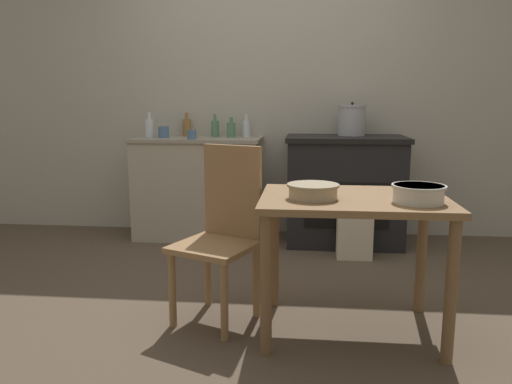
{
  "coord_description": "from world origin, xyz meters",
  "views": [
    {
      "loc": [
        0.34,
        -2.98,
        1.19
      ],
      "look_at": [
        0.0,
        0.41,
        0.58
      ],
      "focal_mm": 35.0,
      "sensor_mm": 36.0,
      "label": 1
    }
  ],
  "objects_px": {
    "bottle_center_left": "(215,128)",
    "cup_mid_right": "(192,135)",
    "mixing_bowl_small": "(313,190)",
    "stove": "(344,190)",
    "work_table": "(353,219)",
    "mixing_bowl_large": "(419,193)",
    "bottle_center": "(187,127)",
    "chair": "(223,230)",
    "bottle_left": "(150,127)",
    "bottle_mid_left": "(231,129)",
    "flour_sack": "(354,232)",
    "bottle_far_left": "(246,128)",
    "cup_center_right": "(164,132)",
    "stock_pot": "(352,120)"
  },
  "relations": [
    {
      "from": "bottle_far_left",
      "to": "bottle_left",
      "type": "relative_size",
      "value": 0.93
    },
    {
      "from": "stove",
      "to": "chair",
      "type": "height_order",
      "value": "chair"
    },
    {
      "from": "bottle_mid_left",
      "to": "bottle_far_left",
      "type": "bearing_deg",
      "value": 28.33
    },
    {
      "from": "bottle_center_left",
      "to": "stock_pot",
      "type": "bearing_deg",
      "value": -3.66
    },
    {
      "from": "bottle_left",
      "to": "cup_mid_right",
      "type": "bearing_deg",
      "value": -25.76
    },
    {
      "from": "stove",
      "to": "bottle_center_left",
      "type": "bearing_deg",
      "value": 171.78
    },
    {
      "from": "mixing_bowl_small",
      "to": "cup_mid_right",
      "type": "xyz_separation_m",
      "value": [
        -0.99,
        1.67,
        0.16
      ]
    },
    {
      "from": "bottle_left",
      "to": "bottle_center_left",
      "type": "xyz_separation_m",
      "value": [
        0.57,
        0.09,
        -0.01
      ]
    },
    {
      "from": "stove",
      "to": "cup_center_right",
      "type": "height_order",
      "value": "cup_center_right"
    },
    {
      "from": "stove",
      "to": "bottle_far_left",
      "type": "bearing_deg",
      "value": 166.73
    },
    {
      "from": "stock_pot",
      "to": "bottle_mid_left",
      "type": "relative_size",
      "value": 1.59
    },
    {
      "from": "bottle_far_left",
      "to": "cup_center_right",
      "type": "distance_m",
      "value": 0.73
    },
    {
      "from": "mixing_bowl_small",
      "to": "bottle_center_left",
      "type": "relative_size",
      "value": 1.3
    },
    {
      "from": "chair",
      "to": "cup_center_right",
      "type": "bearing_deg",
      "value": 139.24
    },
    {
      "from": "stock_pot",
      "to": "bottle_center_left",
      "type": "bearing_deg",
      "value": 176.34
    },
    {
      "from": "stove",
      "to": "bottle_far_left",
      "type": "distance_m",
      "value": 1.02
    },
    {
      "from": "bottle_center_left",
      "to": "cup_mid_right",
      "type": "bearing_deg",
      "value": -116.47
    },
    {
      "from": "cup_center_right",
      "to": "cup_mid_right",
      "type": "height_order",
      "value": "cup_center_right"
    },
    {
      "from": "mixing_bowl_large",
      "to": "bottle_center_left",
      "type": "height_order",
      "value": "bottle_center_left"
    },
    {
      "from": "stove",
      "to": "cup_mid_right",
      "type": "relative_size",
      "value": 12.75
    },
    {
      "from": "flour_sack",
      "to": "bottle_left",
      "type": "distance_m",
      "value": 1.99
    },
    {
      "from": "bottle_center",
      "to": "bottle_mid_left",
      "type": "bearing_deg",
      "value": -11.39
    },
    {
      "from": "stove",
      "to": "bottle_center",
      "type": "distance_m",
      "value": 1.51
    },
    {
      "from": "stove",
      "to": "work_table",
      "type": "height_order",
      "value": "stove"
    },
    {
      "from": "bottle_center_left",
      "to": "bottle_center",
      "type": "height_order",
      "value": "bottle_center"
    },
    {
      "from": "bottle_far_left",
      "to": "bottle_left",
      "type": "distance_m",
      "value": 0.85
    },
    {
      "from": "bottle_center",
      "to": "cup_mid_right",
      "type": "height_order",
      "value": "bottle_center"
    },
    {
      "from": "cup_mid_right",
      "to": "stock_pot",
      "type": "bearing_deg",
      "value": 9.12
    },
    {
      "from": "bottle_center",
      "to": "cup_center_right",
      "type": "bearing_deg",
      "value": -130.02
    },
    {
      "from": "stove",
      "to": "mixing_bowl_small",
      "type": "distance_m",
      "value": 1.84
    },
    {
      "from": "mixing_bowl_large",
      "to": "bottle_left",
      "type": "relative_size",
      "value": 1.15
    },
    {
      "from": "stock_pot",
      "to": "bottle_far_left",
      "type": "height_order",
      "value": "stock_pot"
    },
    {
      "from": "mixing_bowl_large",
      "to": "cup_center_right",
      "type": "xyz_separation_m",
      "value": [
        -1.77,
        1.87,
        0.16
      ]
    },
    {
      "from": "mixing_bowl_large",
      "to": "bottle_center",
      "type": "distance_m",
      "value": 2.63
    },
    {
      "from": "bottle_mid_left",
      "to": "cup_center_right",
      "type": "bearing_deg",
      "value": -169.5
    },
    {
      "from": "bottle_center",
      "to": "cup_mid_right",
      "type": "relative_size",
      "value": 2.72
    },
    {
      "from": "flour_sack",
      "to": "mixing_bowl_small",
      "type": "bearing_deg",
      "value": -104.28
    },
    {
      "from": "stove",
      "to": "chair",
      "type": "bearing_deg",
      "value": -115.91
    },
    {
      "from": "stove",
      "to": "mixing_bowl_large",
      "type": "xyz_separation_m",
      "value": [
        0.2,
        -1.84,
        0.31
      ]
    },
    {
      "from": "chair",
      "to": "cup_center_right",
      "type": "height_order",
      "value": "cup_center_right"
    },
    {
      "from": "stock_pot",
      "to": "mixing_bowl_large",
      "type": "height_order",
      "value": "stock_pot"
    },
    {
      "from": "mixing_bowl_large",
      "to": "bottle_mid_left",
      "type": "distance_m",
      "value": 2.32
    },
    {
      "from": "stove",
      "to": "work_table",
      "type": "relative_size",
      "value": 1.06
    },
    {
      "from": "work_table",
      "to": "mixing_bowl_large",
      "type": "bearing_deg",
      "value": -24.17
    },
    {
      "from": "stock_pot",
      "to": "bottle_left",
      "type": "height_order",
      "value": "stock_pot"
    },
    {
      "from": "flour_sack",
      "to": "cup_mid_right",
      "type": "bearing_deg",
      "value": 166.88
    },
    {
      "from": "work_table",
      "to": "chair",
      "type": "distance_m",
      "value": 0.71
    },
    {
      "from": "mixing_bowl_small",
      "to": "cup_center_right",
      "type": "distance_m",
      "value": 2.23
    },
    {
      "from": "bottle_left",
      "to": "bottle_mid_left",
      "type": "xyz_separation_m",
      "value": [
        0.72,
        0.06,
        -0.02
      ]
    },
    {
      "from": "mixing_bowl_large",
      "to": "bottle_center",
      "type": "height_order",
      "value": "bottle_center"
    }
  ]
}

